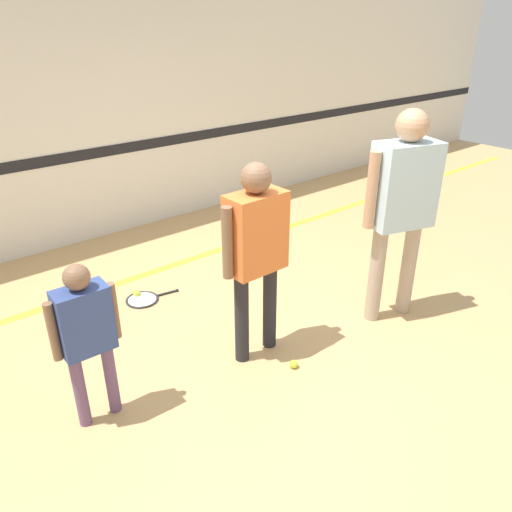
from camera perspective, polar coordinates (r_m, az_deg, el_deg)
ground_plane at (r=4.14m, az=2.90°, el=-10.78°), size 16.00×16.00×0.00m
wall_back at (r=6.09m, az=-17.96°, el=16.55°), size 16.00×0.07×3.20m
floor_stripe at (r=5.46m, az=-10.46°, el=-1.36°), size 14.40×0.10×0.01m
person_instructor at (r=3.63m, az=0.00°, el=1.52°), size 0.60×0.25×1.57m
person_student_left at (r=3.30m, az=-18.89°, el=-7.83°), size 0.44×0.19×1.16m
person_student_right at (r=4.26m, az=16.40°, el=6.58°), size 0.67×0.43×1.83m
racket_spare_on_floor at (r=4.91m, az=-12.69°, el=-4.83°), size 0.55×0.36×0.03m
tennis_ball_near_instructor at (r=3.95m, az=4.33°, el=-12.22°), size 0.07×0.07×0.07m
tennis_ball_by_spare_racket at (r=4.97m, az=-13.50°, el=-4.17°), size 0.07×0.07×0.07m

